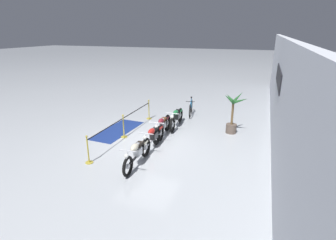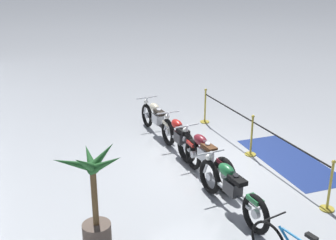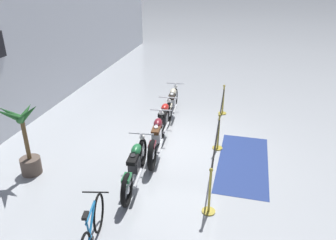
{
  "view_description": "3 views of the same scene",
  "coord_description": "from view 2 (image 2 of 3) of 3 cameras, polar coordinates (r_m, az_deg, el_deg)",
  "views": [
    {
      "loc": [
        9.41,
        4.4,
        4.47
      ],
      "look_at": [
        -0.61,
        0.75,
        0.82
      ],
      "focal_mm": 28.0,
      "sensor_mm": 36.0,
      "label": 1
    },
    {
      "loc": [
        -8.12,
        4.4,
        4.42
      ],
      "look_at": [
        0.58,
        0.89,
        1.0
      ],
      "focal_mm": 45.0,
      "sensor_mm": 36.0,
      "label": 2
    },
    {
      "loc": [
        -8.14,
        -1.37,
        4.5
      ],
      "look_at": [
        0.64,
        0.45,
        0.45
      ],
      "focal_mm": 35.0,
      "sensor_mm": 36.0,
      "label": 3
    }
  ],
  "objects": [
    {
      "name": "ground_plane",
      "position": [
        10.23,
        5.85,
        -5.66
      ],
      "size": [
        120.0,
        120.0,
        0.0
      ],
      "primitive_type": "plane",
      "color": "#B2B7BC"
    },
    {
      "name": "motorcycle_green_0",
      "position": [
        8.15,
        8.51,
        -9.16
      ],
      "size": [
        2.28,
        0.62,
        0.94
      ],
      "color": "black",
      "rests_on": "ground"
    },
    {
      "name": "motorcycle_maroon_1",
      "position": [
        9.36,
        4.91,
        -4.95
      ],
      "size": [
        2.4,
        0.62,
        0.97
      ],
      "color": "black",
      "rests_on": "ground"
    },
    {
      "name": "motorcycle_red_2",
      "position": [
        10.31,
        1.59,
        -2.49
      ],
      "size": [
        2.22,
        0.62,
        0.94
      ],
      "color": "black",
      "rests_on": "ground"
    },
    {
      "name": "motorcycle_cream_3",
      "position": [
        11.6,
        -1.49,
        0.09
      ],
      "size": [
        2.18,
        0.62,
        0.92
      ],
      "color": "black",
      "rests_on": "ground"
    },
    {
      "name": "potted_palm_left_of_row",
      "position": [
        7.03,
        -9.95,
        -11.04
      ],
      "size": [
        0.99,
        1.05,
        1.93
      ],
      "color": "brown",
      "rests_on": "ground"
    },
    {
      "name": "stanchion_far_left",
      "position": [
        9.59,
        15.22,
        -3.8
      ],
      "size": [
        5.34,
        0.28,
        1.05
      ],
      "color": "gold",
      "rests_on": "ground"
    },
    {
      "name": "stanchion_mid_left",
      "position": [
        10.61,
        11.2,
        -2.88
      ],
      "size": [
        0.28,
        0.28,
        1.05
      ],
      "color": "gold",
      "rests_on": "ground"
    },
    {
      "name": "stanchion_mid_right",
      "position": [
        12.65,
        5.04,
        1.22
      ],
      "size": [
        0.28,
        0.28,
        1.05
      ],
      "color": "gold",
      "rests_on": "ground"
    },
    {
      "name": "floor_banner",
      "position": [
        10.67,
        16.11,
        -5.24
      ],
      "size": [
        3.04,
        1.39,
        0.01
      ],
      "primitive_type": "cube",
      "rotation": [
        0.0,
        0.0,
        -0.05
      ],
      "color": "navy",
      "rests_on": "ground"
    }
  ]
}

